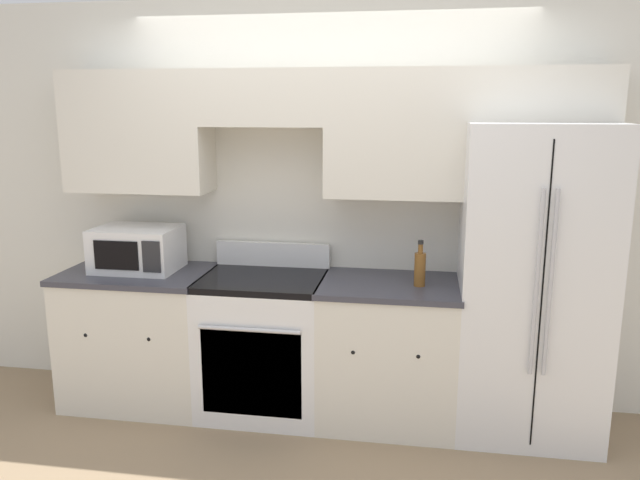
% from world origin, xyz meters
% --- Properties ---
extents(ground_plane, '(12.00, 12.00, 0.00)m').
position_xyz_m(ground_plane, '(0.00, 0.00, 0.00)').
color(ground_plane, '#937A5B').
extents(wall_back, '(8.00, 0.39, 2.60)m').
position_xyz_m(wall_back, '(0.02, 0.59, 1.48)').
color(wall_back, silver).
rests_on(wall_back, ground_plane).
extents(lower_cabinets_left, '(0.94, 0.64, 0.89)m').
position_xyz_m(lower_cabinets_left, '(-1.21, 0.31, 0.45)').
color(lower_cabinets_left, silver).
rests_on(lower_cabinets_left, ground_plane).
extents(lower_cabinets_right, '(0.85, 0.64, 0.89)m').
position_xyz_m(lower_cabinets_right, '(0.43, 0.31, 0.45)').
color(lower_cabinets_right, silver).
rests_on(lower_cabinets_right, ground_plane).
extents(oven_range, '(0.77, 0.65, 1.05)m').
position_xyz_m(oven_range, '(-0.37, 0.31, 0.45)').
color(oven_range, white).
rests_on(oven_range, ground_plane).
extents(refrigerator, '(0.83, 0.72, 1.85)m').
position_xyz_m(refrigerator, '(1.25, 0.34, 0.92)').
color(refrigerator, white).
rests_on(refrigerator, ground_plane).
extents(microwave, '(0.53, 0.39, 0.28)m').
position_xyz_m(microwave, '(-1.21, 0.35, 1.03)').
color(microwave, white).
rests_on(microwave, lower_cabinets_left).
extents(bottle, '(0.07, 0.07, 0.28)m').
position_xyz_m(bottle, '(0.60, 0.28, 1.00)').
color(bottle, brown).
rests_on(bottle, lower_cabinets_right).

